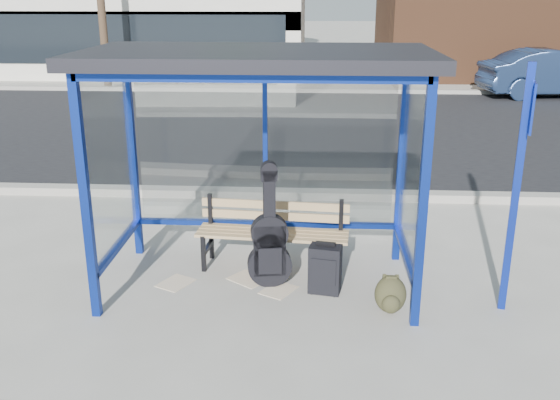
# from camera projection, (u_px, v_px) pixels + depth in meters

# --- Properties ---
(ground) EXTENTS (120.00, 120.00, 0.00)m
(ground) POSITION_uv_depth(u_px,v_px,m) (260.00, 284.00, 6.59)
(ground) COLOR #B2ADA0
(ground) RESTS_ON ground
(curb_near) EXTENTS (60.00, 0.25, 0.12)m
(curb_near) POSITION_uv_depth(u_px,v_px,m) (278.00, 194.00, 9.31)
(curb_near) COLOR gray
(curb_near) RESTS_ON ground
(street_asphalt) EXTENTS (60.00, 10.00, 0.00)m
(street_asphalt) POSITION_uv_depth(u_px,v_px,m) (292.00, 127.00, 14.16)
(street_asphalt) COLOR black
(street_asphalt) RESTS_ON ground
(curb_far) EXTENTS (60.00, 0.25, 0.12)m
(curb_far) POSITION_uv_depth(u_px,v_px,m) (299.00, 90.00, 18.96)
(curb_far) COLOR gray
(curb_far) RESTS_ON ground
(far_sidewalk) EXTENTS (60.00, 4.00, 0.01)m
(far_sidewalk) POSITION_uv_depth(u_px,v_px,m) (300.00, 83.00, 20.78)
(far_sidewalk) COLOR #B2ADA0
(far_sidewalk) RESTS_ON ground
(bus_shelter) EXTENTS (3.30, 1.80, 2.42)m
(bus_shelter) POSITION_uv_depth(u_px,v_px,m) (259.00, 86.00, 6.00)
(bus_shelter) COLOR navy
(bus_shelter) RESTS_ON ground
(storefront_white) EXTENTS (18.00, 6.04, 4.00)m
(storefront_white) POSITION_uv_depth(u_px,v_px,m) (65.00, 17.00, 23.47)
(storefront_white) COLOR silver
(storefront_white) RESTS_ON ground
(bench) EXTENTS (1.69, 0.54, 0.78)m
(bench) POSITION_uv_depth(u_px,v_px,m) (273.00, 229.00, 6.87)
(bench) COLOR black
(bench) RESTS_ON ground
(guitar_bag) EXTENTS (0.48, 0.20, 1.26)m
(guitar_bag) POSITION_uv_depth(u_px,v_px,m) (269.00, 244.00, 6.42)
(guitar_bag) COLOR black
(guitar_bag) RESTS_ON ground
(suitcase) EXTENTS (0.35, 0.26, 0.56)m
(suitcase) POSITION_uv_depth(u_px,v_px,m) (325.00, 269.00, 6.33)
(suitcase) COLOR black
(suitcase) RESTS_ON ground
(backpack) EXTENTS (0.31, 0.29, 0.36)m
(backpack) POSITION_uv_depth(u_px,v_px,m) (390.00, 296.00, 5.96)
(backpack) COLOR #2C2B18
(backpack) RESTS_ON ground
(sign_post) EXTENTS (0.13, 0.29, 2.37)m
(sign_post) POSITION_uv_depth(u_px,v_px,m) (519.00, 177.00, 5.67)
(sign_post) COLOR #0D2497
(sign_post) RESTS_ON ground
(newspaper_a) EXTENTS (0.42, 0.45, 0.01)m
(newspaper_a) POSITION_uv_depth(u_px,v_px,m) (176.00, 283.00, 6.60)
(newspaper_a) COLOR white
(newspaper_a) RESTS_ON ground
(newspaper_b) EXTENTS (0.49, 0.47, 0.01)m
(newspaper_b) POSITION_uv_depth(u_px,v_px,m) (248.00, 279.00, 6.69)
(newspaper_b) COLOR white
(newspaper_b) RESTS_ON ground
(newspaper_c) EXTENTS (0.42, 0.45, 0.01)m
(newspaper_c) POSITION_uv_depth(u_px,v_px,m) (278.00, 290.00, 6.45)
(newspaper_c) COLOR white
(newspaper_c) RESTS_ON ground
(parked_car) EXTENTS (4.28, 1.95, 1.36)m
(parked_car) POSITION_uv_depth(u_px,v_px,m) (554.00, 73.00, 17.98)
(parked_car) COLOR navy
(parked_car) RESTS_ON ground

